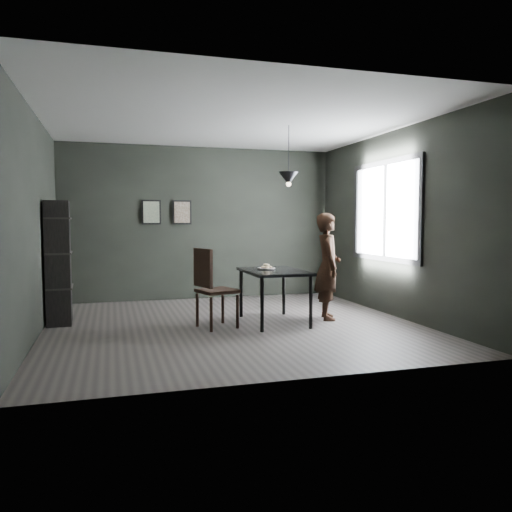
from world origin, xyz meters
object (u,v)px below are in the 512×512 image
object	(u,v)px
white_plate	(266,269)
wood_chair	(211,283)
cafe_table	(274,276)
woman	(328,266)
shelf_unit	(58,263)
pendant_lamp	(289,178)

from	to	relation	value
white_plate	wood_chair	xyz separation A→B (m)	(-0.87, -0.27, -0.14)
cafe_table	white_plate	size ratio (longest dim) A/B	5.22
woman	shelf_unit	xyz separation A→B (m)	(-3.76, 0.75, 0.08)
cafe_table	pendant_lamp	world-z (taller)	pendant_lamp
woman	pendant_lamp	bearing A→B (deg)	96.79
cafe_table	woman	world-z (taller)	woman
woman	wood_chair	world-z (taller)	woman
cafe_table	shelf_unit	distance (m)	3.03
wood_chair	shelf_unit	xyz separation A→B (m)	(-1.98, 0.91, 0.25)
cafe_table	woman	size ratio (longest dim) A/B	0.77
pendant_lamp	white_plate	bearing A→B (deg)	174.00
wood_chair	shelf_unit	world-z (taller)	shelf_unit
woman	wood_chair	xyz separation A→B (m)	(-1.77, -0.15, -0.17)
cafe_table	white_plate	xyz separation A→B (m)	(-0.07, 0.13, 0.08)
white_plate	woman	bearing A→B (deg)	-7.00
white_plate	woman	size ratio (longest dim) A/B	0.15
pendant_lamp	cafe_table	bearing A→B (deg)	-158.20
cafe_table	pendant_lamp	bearing A→B (deg)	21.80
white_plate	woman	xyz separation A→B (m)	(0.91, -0.11, 0.02)
white_plate	woman	world-z (taller)	woman
woman	pendant_lamp	size ratio (longest dim) A/B	1.80
cafe_table	woman	bearing A→B (deg)	1.50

